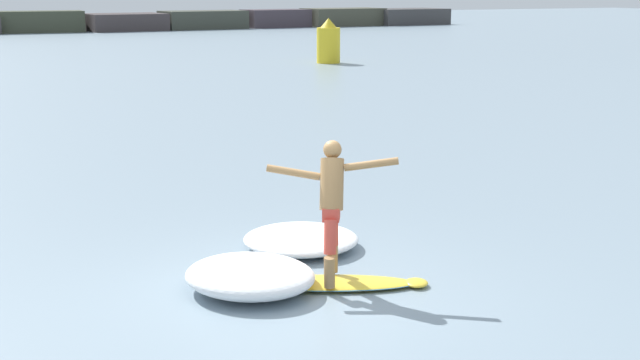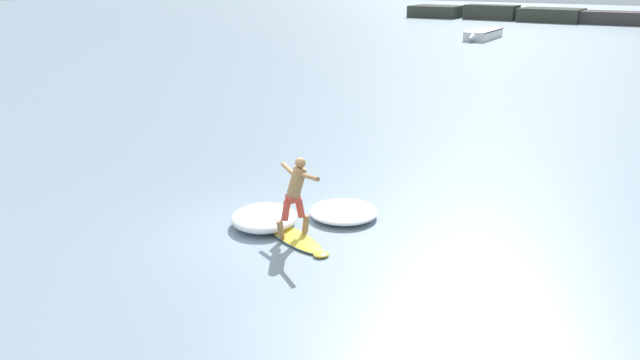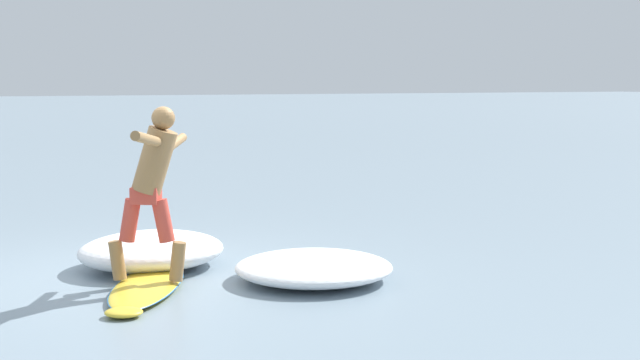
# 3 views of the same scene
# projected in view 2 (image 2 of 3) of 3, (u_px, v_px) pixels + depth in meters

# --- Properties ---
(ground_plane) EXTENTS (200.00, 200.00, 0.00)m
(ground_plane) POSITION_uv_depth(u_px,v_px,m) (272.00, 234.00, 13.35)
(ground_plane) COLOR gray
(surfboard) EXTENTS (2.18, 1.41, 0.22)m
(surfboard) POSITION_uv_depth(u_px,v_px,m) (294.00, 238.00, 13.05)
(surfboard) COLOR yellow
(surfboard) RESTS_ON ground
(surfer) EXTENTS (1.41, 0.94, 1.67)m
(surfer) POSITION_uv_depth(u_px,v_px,m) (296.00, 191.00, 12.79)
(surfer) COLOR #9B7244
(surfer) RESTS_ON surfboard
(fishing_boat_near_jetty) EXTENTS (1.68, 6.58, 0.73)m
(fishing_boat_near_jetty) POSITION_uv_depth(u_px,v_px,m) (483.00, 34.00, 50.13)
(fishing_boat_near_jetty) COLOR white
(fishing_boat_near_jetty) RESTS_ON ground
(wave_foam_at_tail) EXTENTS (2.03, 2.09, 0.38)m
(wave_foam_at_tail) POSITION_uv_depth(u_px,v_px,m) (264.00, 218.00, 13.71)
(wave_foam_at_tail) COLOR white
(wave_foam_at_tail) RESTS_ON ground
(wave_foam_at_nose) EXTENTS (2.05, 2.06, 0.27)m
(wave_foam_at_nose) POSITION_uv_depth(u_px,v_px,m) (344.00, 212.00, 14.21)
(wave_foam_at_nose) COLOR white
(wave_foam_at_nose) RESTS_ON ground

